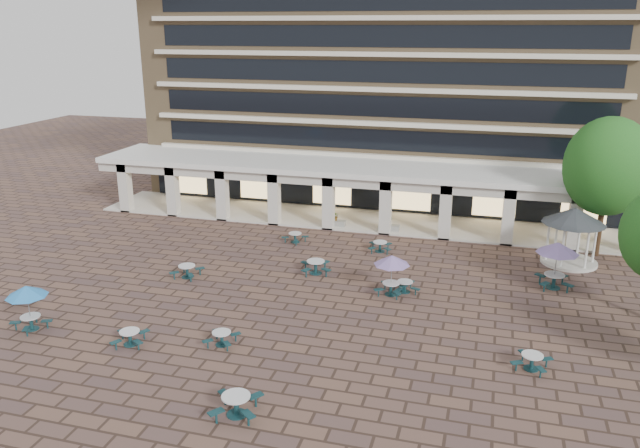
% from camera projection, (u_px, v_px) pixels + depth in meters
% --- Properties ---
extents(ground, '(120.00, 120.00, 0.00)m').
position_uv_depth(ground, '(307.00, 299.00, 34.31)').
color(ground, brown).
rests_on(ground, ground).
extents(apartment_building, '(40.00, 15.50, 25.20)m').
position_uv_depth(apartment_building, '(392.00, 47.00, 53.84)').
color(apartment_building, '#927652').
rests_on(apartment_building, ground).
extents(retail_arcade, '(42.00, 6.60, 4.40)m').
position_uv_depth(retail_arcade, '(364.00, 183.00, 46.97)').
color(retail_arcade, white).
rests_on(retail_arcade, ground).
extents(picnic_table_0, '(1.86, 1.86, 0.71)m').
position_uv_depth(picnic_table_0, '(130.00, 336.00, 29.29)').
color(picnic_table_0, '#153B3F').
rests_on(picnic_table_0, ground).
extents(picnic_table_1, '(1.51, 1.51, 0.67)m').
position_uv_depth(picnic_table_1, '(222.00, 337.00, 29.27)').
color(picnic_table_1, '#153B3F').
rests_on(picnic_table_1, ground).
extents(picnic_table_2, '(2.10, 2.10, 0.85)m').
position_uv_depth(picnic_table_2, '(236.00, 403.00, 23.95)').
color(picnic_table_2, '#153B3F').
rests_on(picnic_table_2, ground).
extents(picnic_table_3, '(1.87, 1.87, 0.71)m').
position_uv_depth(picnic_table_3, '(532.00, 360.00, 27.19)').
color(picnic_table_3, '#153B3F').
rests_on(picnic_table_3, ground).
extents(picnic_table_4, '(2.00, 2.00, 2.31)m').
position_uv_depth(picnic_table_4, '(27.00, 293.00, 30.29)').
color(picnic_table_4, '#153B3F').
rests_on(picnic_table_4, ground).
extents(picnic_table_5, '(1.75, 1.75, 0.75)m').
position_uv_depth(picnic_table_5, '(187.00, 270.00, 37.13)').
color(picnic_table_5, '#153B3F').
rests_on(picnic_table_5, ground).
extents(picnic_table_6, '(2.02, 2.02, 2.33)m').
position_uv_depth(picnic_table_6, '(392.00, 262.00, 34.26)').
color(picnic_table_6, '#153B3F').
rests_on(picnic_table_6, ground).
extents(picnic_table_7, '(1.81, 1.81, 0.66)m').
position_uv_depth(picnic_table_7, '(405.00, 286.00, 35.07)').
color(picnic_table_7, '#153B3F').
rests_on(picnic_table_7, ground).
extents(picnic_table_9, '(1.83, 1.83, 0.67)m').
position_uv_depth(picnic_table_9, '(295.00, 237.00, 43.16)').
color(picnic_table_9, '#153B3F').
rests_on(picnic_table_9, ground).
extents(picnic_table_11, '(2.39, 2.39, 2.76)m').
position_uv_depth(picnic_table_11, '(558.00, 250.00, 35.02)').
color(picnic_table_11, '#153B3F').
rests_on(picnic_table_11, ground).
extents(picnic_table_12, '(2.18, 2.18, 0.82)m').
position_uv_depth(picnic_table_12, '(316.00, 266.00, 37.71)').
color(picnic_table_12, '#153B3F').
rests_on(picnic_table_12, ground).
extents(picnic_table_13, '(1.68, 1.68, 0.69)m').
position_uv_depth(picnic_table_13, '(380.00, 246.00, 41.36)').
color(picnic_table_13, '#153B3F').
rests_on(picnic_table_13, ground).
extents(gazebo, '(3.88, 3.88, 3.61)m').
position_uv_depth(gazebo, '(574.00, 222.00, 38.67)').
color(gazebo, beige).
rests_on(gazebo, ground).
extents(tree_east_c, '(5.45, 5.45, 9.08)m').
position_uv_depth(tree_east_c, '(608.00, 167.00, 39.02)').
color(tree_east_c, '#3E2B18').
rests_on(tree_east_c, ground).
extents(planter_left, '(1.50, 0.60, 1.16)m').
position_uv_depth(planter_left, '(335.00, 221.00, 46.45)').
color(planter_left, gray).
rests_on(planter_left, ground).
extents(planter_right, '(1.50, 0.60, 1.22)m').
position_uv_depth(planter_right, '(389.00, 225.00, 45.40)').
color(planter_right, gray).
rests_on(planter_right, ground).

